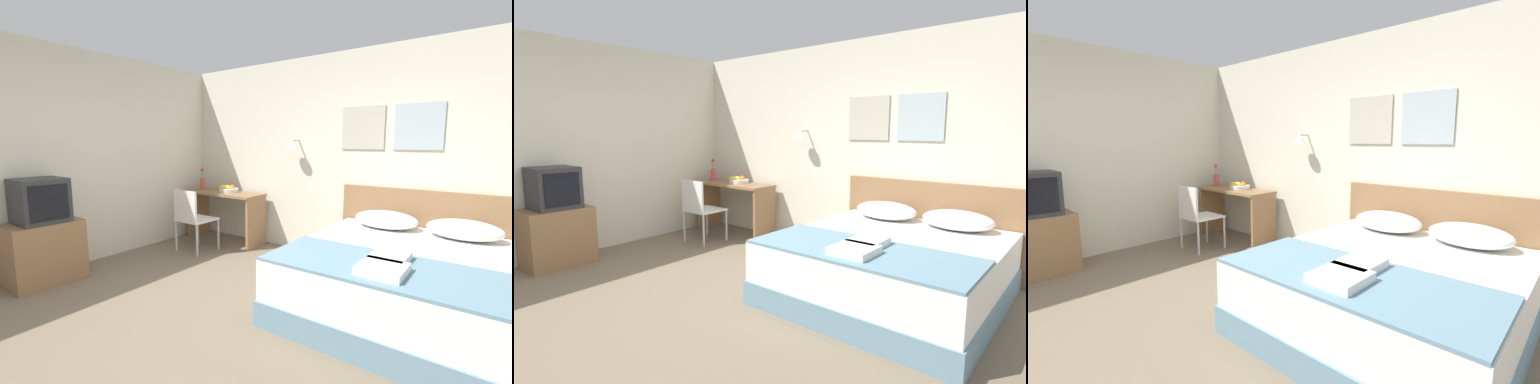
{
  "view_description": "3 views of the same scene",
  "coord_description": "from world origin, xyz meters",
  "views": [
    {
      "loc": [
        1.84,
        -1.66,
        1.52
      ],
      "look_at": [
        -0.49,
        1.46,
        0.96
      ],
      "focal_mm": 24.0,
      "sensor_mm": 36.0,
      "label": 1
    },
    {
      "loc": [
        2.62,
        -1.97,
        1.55
      ],
      "look_at": [
        0.02,
        1.08,
        0.93
      ],
      "focal_mm": 28.0,
      "sensor_mm": 36.0,
      "label": 2
    },
    {
      "loc": [
        2.29,
        -0.97,
        1.46
      ],
      "look_at": [
        -0.02,
        1.52,
        0.96
      ],
      "focal_mm": 24.0,
      "sensor_mm": 36.0,
      "label": 3
    }
  ],
  "objects": [
    {
      "name": "television",
      "position": [
        -2.17,
        -0.15,
        0.91
      ],
      "size": [
        0.47,
        0.47,
        0.48
      ],
      "color": "#2D2D30",
      "rests_on": "tv_stand"
    },
    {
      "name": "fruit_bowl",
      "position": [
        -1.61,
        2.27,
        0.81
      ],
      "size": [
        0.3,
        0.3,
        0.12
      ],
      "color": "silver",
      "rests_on": "desk"
    },
    {
      "name": "tv_stand",
      "position": [
        -2.17,
        -0.15,
        0.34
      ],
      "size": [
        0.48,
        0.72,
        0.67
      ],
      "color": "#8E6642",
      "rests_on": "ground_plane"
    },
    {
      "name": "pillow_right",
      "position": [
        1.52,
        2.21,
        0.67
      ],
      "size": [
        0.67,
        0.46,
        0.19
      ],
      "color": "white",
      "rests_on": "bed"
    },
    {
      "name": "pillow_left",
      "position": [
        0.77,
        2.21,
        0.67
      ],
      "size": [
        0.67,
        0.46,
        0.19
      ],
      "color": "white",
      "rests_on": "bed"
    },
    {
      "name": "throw_blanket",
      "position": [
        1.15,
        0.9,
        0.58
      ],
      "size": [
        1.81,
        0.8,
        0.02
      ],
      "color": "#66899E",
      "rests_on": "bed"
    },
    {
      "name": "wall_back",
      "position": [
        0.01,
        2.58,
        1.33
      ],
      "size": [
        5.66,
        0.31,
        2.65
      ],
      "color": "beige",
      "rests_on": "ground_plane"
    },
    {
      "name": "folded_towel_mid_bed",
      "position": [
        1.16,
        0.76,
        0.63
      ],
      "size": [
        0.32,
        0.33,
        0.06
      ],
      "color": "white",
      "rests_on": "throw_blanket"
    },
    {
      "name": "desk_chair",
      "position": [
        -1.65,
        1.53,
        0.52
      ],
      "size": [
        0.46,
        0.46,
        0.88
      ],
      "color": "white",
      "rests_on": "ground_plane"
    },
    {
      "name": "headboard",
      "position": [
        1.15,
        2.52,
        0.5
      ],
      "size": [
        1.98,
        0.06,
        0.99
      ],
      "color": "#8E6642",
      "rests_on": "ground_plane"
    },
    {
      "name": "bed",
      "position": [
        1.15,
        1.48,
        0.28
      ],
      "size": [
        1.86,
        2.01,
        0.57
      ],
      "color": "#66899E",
      "rests_on": "ground_plane"
    },
    {
      "name": "flower_vase",
      "position": [
        -2.16,
        2.25,
        0.89
      ],
      "size": [
        0.08,
        0.08,
        0.35
      ],
      "color": "#D14C42",
      "rests_on": "desk"
    },
    {
      "name": "ground_plane",
      "position": [
        0.0,
        0.0,
        0.0
      ],
      "size": [
        24.0,
        24.0,
        0.0
      ],
      "primitive_type": "plane",
      "color": "#756651"
    },
    {
      "name": "desk",
      "position": [
        -1.65,
        2.22,
        0.54
      ],
      "size": [
        1.23,
        0.49,
        0.77
      ],
      "color": "#8E6642",
      "rests_on": "ground_plane"
    },
    {
      "name": "folded_towel_near_foot",
      "position": [
        1.14,
        1.04,
        0.63
      ],
      "size": [
        0.26,
        0.35,
        0.06
      ],
      "color": "white",
      "rests_on": "throw_blanket"
    }
  ]
}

